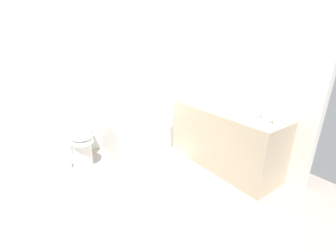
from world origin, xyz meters
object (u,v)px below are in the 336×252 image
sink_faucet (231,104)px  bath_mat (176,154)px  drinking_glass_0 (210,101)px  water_bottle_5 (196,94)px  sink_basin (221,107)px  water_bottle_4 (251,109)px  water_bottle_0 (202,94)px  drinking_glass_2 (237,109)px  toilet_paper_roll (67,164)px  bathtub (149,129)px  water_bottle_2 (277,117)px  water_bottle_3 (258,107)px  water_bottle_1 (266,109)px  drinking_glass_1 (244,110)px  toilet (81,142)px  drinking_glass_3 (202,97)px

sink_faucet → bath_mat: bearing=133.6°
drinking_glass_0 → water_bottle_5: bearing=91.9°
sink_basin → water_bottle_4: water_bottle_4 is taller
water_bottle_0 → bath_mat: bearing=157.0°
water_bottle_0 → drinking_glass_2: size_ratio=2.79×
water_bottle_0 → drinking_glass_0: size_ratio=2.46×
water_bottle_4 → water_bottle_5: water_bottle_4 is taller
water_bottle_0 → toilet_paper_roll: (-1.82, 0.70, -0.87)m
sink_basin → water_bottle_5: bearing=86.6°
bathtub → water_bottle_2: size_ratio=7.04×
water_bottle_4 → drinking_glass_0: 0.66m
bathtub → water_bottle_3: (0.54, -1.60, 0.67)m
water_bottle_1 → drinking_glass_2: size_ratio=2.90×
bathtub → drinking_glass_0: 1.17m
drinking_glass_0 → water_bottle_2: bearing=-91.3°
water_bottle_0 → water_bottle_1: water_bottle_1 is taller
water_bottle_2 → water_bottle_4: bearing=85.9°
bathtub → sink_faucet: size_ratio=9.38×
drinking_glass_2 → water_bottle_1: bearing=-79.9°
water_bottle_3 → bath_mat: bearing=111.5°
bathtub → water_bottle_3: size_ratio=5.60×
sink_faucet → water_bottle_3: (-0.11, -0.48, 0.08)m
bathtub → toilet_paper_roll: 1.35m
sink_faucet → water_bottle_4: 0.45m
sink_faucet → drinking_glass_1: (-0.13, -0.31, 0.01)m
drinking_glass_1 → toilet_paper_roll: drinking_glass_1 is taller
water_bottle_3 → toilet: bearing=136.2°
drinking_glass_3 → drinking_glass_1: bearing=-92.6°
water_bottle_5 → toilet_paper_roll: 2.09m
water_bottle_4 → bathtub: bearing=108.3°
toilet → sink_faucet: size_ratio=4.46×
water_bottle_1 → water_bottle_5: 1.12m
water_bottle_0 → water_bottle_4: water_bottle_0 is taller
water_bottle_3 → drinking_glass_0: 0.73m
sink_basin → drinking_glass_2: 0.23m
drinking_glass_3 → water_bottle_5: bearing=126.1°
water_bottle_1 → drinking_glass_0: bearing=93.2°
drinking_glass_2 → drinking_glass_0: bearing=88.0°
sink_basin → drinking_glass_0: 0.25m
drinking_glass_3 → toilet_paper_roll: (-1.89, 0.64, -0.80)m
drinking_glass_3 → toilet_paper_roll: bearing=161.4°
water_bottle_3 → drinking_glass_1: (-0.02, 0.17, -0.07)m
drinking_glass_1 → drinking_glass_2: size_ratio=1.06×
water_bottle_1 → drinking_glass_1: (-0.03, 0.27, -0.07)m
water_bottle_2 → drinking_glass_0: bearing=88.7°
sink_basin → water_bottle_5: (0.03, 0.54, 0.07)m
toilet → water_bottle_1: water_bottle_1 is taller
drinking_glass_2 → toilet_paper_roll: (-1.83, 1.33, -0.80)m
sink_faucet → water_bottle_5: (-0.15, 0.54, 0.05)m
drinking_glass_2 → bath_mat: (-0.35, 0.77, -0.86)m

